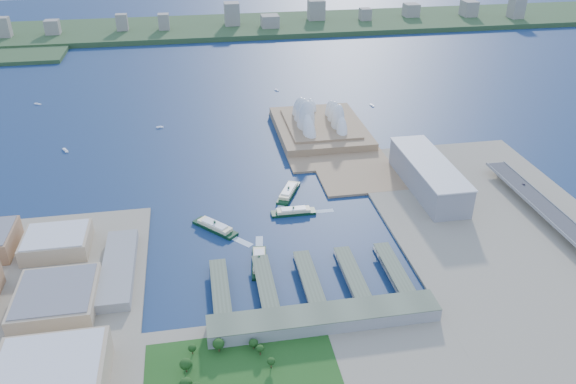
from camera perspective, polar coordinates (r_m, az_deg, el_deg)
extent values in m
plane|color=#0F2048|center=(599.61, -0.65, -5.01)|extent=(3000.00, 3000.00, 0.00)
cube|color=gray|center=(538.44, -26.63, -13.14)|extent=(220.00, 390.00, 3.00)
cube|color=gray|center=(638.24, 22.00, -4.94)|extent=(240.00, 500.00, 3.00)
cube|color=#937550|center=(842.19, 3.72, 5.64)|extent=(135.00, 220.00, 3.00)
cube|color=#2D4926|center=(1508.63, -6.95, 16.29)|extent=(2200.00, 260.00, 12.00)
cube|color=gray|center=(706.81, 14.05, 1.64)|extent=(45.00, 155.00, 35.00)
cube|color=gray|center=(492.05, 3.72, -12.69)|extent=(200.00, 28.00, 12.00)
imported|color=slate|center=(733.69, 22.82, 0.74)|extent=(1.92, 4.72, 1.37)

